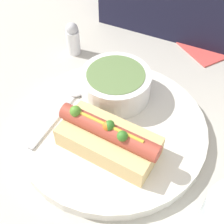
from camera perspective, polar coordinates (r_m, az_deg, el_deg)
The scene contains 7 objects.
ground_plane at distance 0.50m, azimuth 0.00°, elevation -3.56°, with size 4.00×4.00×0.00m, color #BCB7AD.
dinner_plate at distance 0.49m, azimuth 0.00°, elevation -2.90°, with size 0.30×0.30×0.02m.
hot_dog at distance 0.44m, azimuth -0.66°, elevation -4.85°, with size 0.15×0.08×0.06m.
soup_bowl at distance 0.51m, azimuth 0.67°, elevation 5.23°, with size 0.12×0.12×0.05m.
spoon at distance 0.52m, azimuth -7.67°, elevation 2.28°, with size 0.03×0.15×0.01m.
napkin at distance 0.69m, azimuth 15.47°, elevation 11.80°, with size 0.14×0.13×0.01m.
salt_shaker at distance 0.63m, azimuth -7.16°, elevation 13.20°, with size 0.03×0.03×0.07m.
Camera 1 is at (0.13, -0.28, 0.40)m, focal length 50.00 mm.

